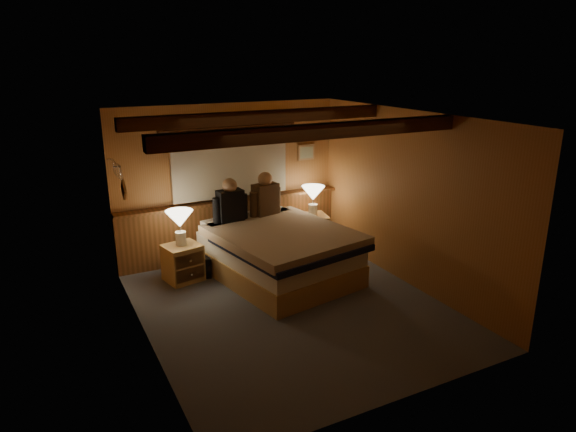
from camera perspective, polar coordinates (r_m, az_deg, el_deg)
floor at (r=6.65m, az=0.39°, el=-10.08°), size 4.20×4.20×0.00m
ceiling at (r=5.94m, az=0.44°, el=10.94°), size 4.20×4.20×0.00m
wall_back at (r=8.04m, az=-6.53°, el=3.83°), size 3.60×0.00×3.60m
wall_left at (r=5.63m, az=-16.07°, el=-2.67°), size 0.00×4.20×4.20m
wall_right at (r=7.17m, az=13.29°, el=1.81°), size 0.00×4.20×4.20m
wall_front at (r=4.55m, az=12.81°, el=-7.24°), size 3.60×0.00×3.60m
wainscot at (r=8.18m, az=-6.20°, el=-1.13°), size 3.60×0.23×0.94m
curtain_window at (r=7.91m, az=-6.43°, el=5.99°), size 2.18×0.09×1.11m
ceiling_beams at (r=6.08m, az=-0.23°, el=10.24°), size 3.60×1.65×0.16m
coat_rail at (r=7.02m, az=-18.36°, el=5.00°), size 0.05×0.55×0.24m
framed_print at (r=8.51m, az=2.03°, el=7.08°), size 0.30×0.04×0.25m
bed at (r=7.35m, az=-1.00°, el=-4.07°), size 1.97×2.39×0.73m
nightstand_left at (r=7.45m, az=-11.59°, el=-5.11°), size 0.56×0.52×0.53m
nightstand_right at (r=8.46m, az=2.51°, el=-1.81°), size 0.62×0.58×0.58m
lamp_left at (r=7.26m, az=-11.95°, el=-0.54°), size 0.38×0.38×0.50m
lamp_right at (r=8.28m, az=2.80°, el=2.35°), size 0.37×0.37×0.49m
person_left at (r=7.58m, az=-6.44°, el=1.39°), size 0.55×0.24×0.67m
person_right at (r=7.86m, az=-2.53°, el=2.12°), size 0.56×0.31×0.69m
duffel_bag at (r=7.59m, az=-10.44°, el=-5.50°), size 0.55×0.42×0.35m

